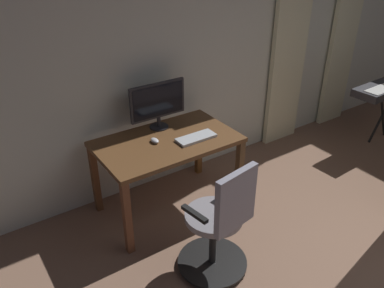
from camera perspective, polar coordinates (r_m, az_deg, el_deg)
The scene contains 8 objects.
back_room_partition at distance 4.43m, azimuth 8.12°, elevation 15.31°, with size 6.19×0.10×2.73m, color silver.
curtain_left_panel at distance 5.53m, azimuth 21.46°, elevation 15.40°, with size 0.46×0.06×2.54m, color beige.
curtain_right_panel at distance 4.76m, azimuth 14.16°, elevation 14.54°, with size 0.52×0.06×2.54m, color beige.
desk at distance 3.54m, azimuth -3.65°, elevation -0.77°, with size 1.25×0.75×0.74m.
office_chair at distance 2.98m, azimuth 4.07°, elevation -11.74°, with size 0.56×0.56×0.99m.
computer_monitor at distance 3.62m, azimuth -5.01°, elevation 6.07°, with size 0.56×0.18×0.44m.
computer_keyboard at distance 3.50m, azimuth 0.60°, elevation 0.93°, with size 0.37×0.15×0.02m, color #B7BCC1.
computer_mouse at distance 3.45m, azimuth -5.47°, elevation 0.51°, with size 0.06×0.10×0.04m, color silver.
Camera 1 is at (2.90, 0.30, 2.40)m, focal length 36.57 mm.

